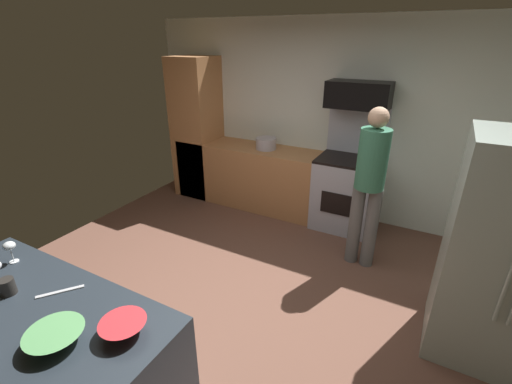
{
  "coord_description": "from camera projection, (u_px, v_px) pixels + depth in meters",
  "views": [
    {
      "loc": [
        1.42,
        -2.25,
        2.35
      ],
      "look_at": [
        0.04,
        0.3,
        1.05
      ],
      "focal_mm": 24.37,
      "sensor_mm": 36.0,
      "label": 1
    }
  ],
  "objects": [
    {
      "name": "counter_island",
      "position": [
        46.0,
        362.0,
        2.21
      ],
      "size": [
        1.81,
        0.8,
        0.9
      ],
      "primitive_type": "cube",
      "color": "#252D35",
      "rests_on": "ground"
    },
    {
      "name": "microwave",
      "position": [
        359.0,
        95.0,
        4.13
      ],
      "size": [
        0.74,
        0.38,
        0.31
      ],
      "primitive_type": "cube",
      "color": "black",
      "rests_on": "oven_range"
    },
    {
      "name": "mug_coffee",
      "position": [
        7.0,
        287.0,
        2.12
      ],
      "size": [
        0.09,
        0.09,
        0.1
      ],
      "primitive_type": "cylinder",
      "color": "#272421",
      "rests_on": "counter_island"
    },
    {
      "name": "mixing_bowl_prep",
      "position": [
        56.0,
        337.0,
        1.78
      ],
      "size": [
        0.29,
        0.29,
        0.08
      ],
      "primitive_type": "cone",
      "rotation": [
        3.14,
        0.0,
        0.0
      ],
      "color": "#5DA060",
      "rests_on": "counter_island"
    },
    {
      "name": "refrigerator",
      "position": [
        508.0,
        256.0,
        2.52
      ],
      "size": [
        0.83,
        0.73,
        1.78
      ],
      "color": "#AFC0B5",
      "rests_on": "ground"
    },
    {
      "name": "person_cook",
      "position": [
        369.0,
        182.0,
        3.57
      ],
      "size": [
        0.31,
        0.3,
        1.75
      ],
      "color": "slate",
      "rests_on": "ground"
    },
    {
      "name": "ground_plane",
      "position": [
        238.0,
        301.0,
        3.38
      ],
      "size": [
        5.2,
        4.8,
        0.02
      ],
      "primitive_type": "cube",
      "color": "brown"
    },
    {
      "name": "stock_pot",
      "position": [
        266.0,
        143.0,
        4.88
      ],
      "size": [
        0.29,
        0.29,
        0.16
      ],
      "primitive_type": "cylinder",
      "color": "#B9B2BF",
      "rests_on": "lower_cabinet_run"
    },
    {
      "name": "wine_glass_near",
      "position": [
        9.0,
        247.0,
        2.39
      ],
      "size": [
        0.08,
        0.08,
        0.16
      ],
      "color": "silver",
      "rests_on": "counter_island"
    },
    {
      "name": "lower_cabinet_run",
      "position": [
        254.0,
        176.0,
        5.18
      ],
      "size": [
        2.4,
        0.6,
        0.9
      ],
      "primitive_type": "cube",
      "color": "#BE7E4C",
      "rests_on": "ground"
    },
    {
      "name": "mixing_bowl_small",
      "position": [
        124.0,
        328.0,
        1.84
      ],
      "size": [
        0.25,
        0.25,
        0.08
      ],
      "primitive_type": "cone",
      "rotation": [
        3.14,
        0.0,
        0.0
      ],
      "color": "red",
      "rests_on": "counter_island"
    },
    {
      "name": "oven_range",
      "position": [
        346.0,
        190.0,
        4.55
      ],
      "size": [
        0.76,
        0.65,
        1.56
      ],
      "color": "#B6B6C5",
      "rests_on": "ground"
    },
    {
      "name": "cabinet_column",
      "position": [
        197.0,
        129.0,
        5.37
      ],
      "size": [
        0.6,
        0.6,
        2.1
      ],
      "primitive_type": "cube",
      "color": "#BE7E4C",
      "rests_on": "ground"
    },
    {
      "name": "knife_chef",
      "position": [
        60.0,
        292.0,
        2.15
      ],
      "size": [
        0.18,
        0.23,
        0.01
      ],
      "primitive_type": "cube",
      "rotation": [
        0.0,
        0.0,
        4.06
      ],
      "color": "#B7BABF",
      "rests_on": "counter_island"
    },
    {
      "name": "wall_back",
      "position": [
        324.0,
        121.0,
        4.73
      ],
      "size": [
        5.2,
        0.12,
        2.6
      ],
      "primitive_type": "cube",
      "color": "silver",
      "rests_on": "ground"
    }
  ]
}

